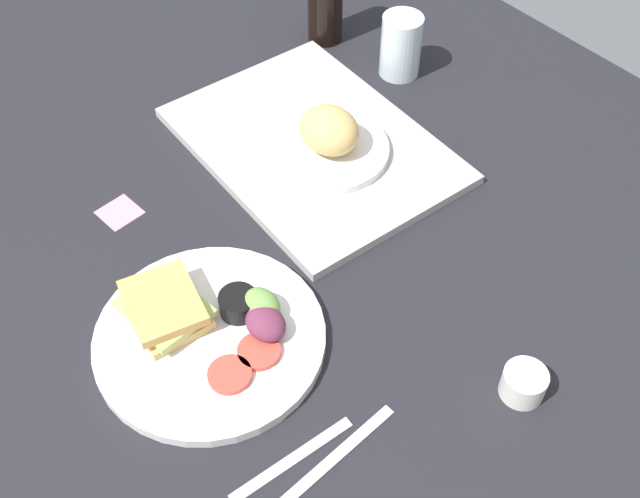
{
  "coord_description": "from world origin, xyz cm",
  "views": [
    {
      "loc": [
        57.14,
        -42.32,
        86.54
      ],
      "look_at": [
        2.0,
        3.0,
        4.0
      ],
      "focal_mm": 44.29,
      "sensor_mm": 36.0,
      "label": 1
    }
  ],
  "objects_px": {
    "serving_tray": "(313,145)",
    "bread_plate_near": "(328,139)",
    "knife": "(335,457)",
    "fork": "(292,459)",
    "sticky_note": "(120,212)",
    "espresso_cup": "(524,383)",
    "plate_with_salad": "(209,330)",
    "drinking_glass": "(401,46)"
  },
  "relations": [
    {
      "from": "bread_plate_near",
      "to": "knife",
      "type": "relative_size",
      "value": 1.04
    },
    {
      "from": "drinking_glass",
      "to": "espresso_cup",
      "type": "distance_m",
      "value": 0.67
    },
    {
      "from": "bread_plate_near",
      "to": "fork",
      "type": "relative_size",
      "value": 1.16
    },
    {
      "from": "fork",
      "to": "plate_with_salad",
      "type": "bearing_deg",
      "value": 86.5
    },
    {
      "from": "knife",
      "to": "fork",
      "type": "bearing_deg",
      "value": 139.33
    },
    {
      "from": "drinking_glass",
      "to": "plate_with_salad",
      "type": "bearing_deg",
      "value": -65.88
    },
    {
      "from": "bread_plate_near",
      "to": "serving_tray",
      "type": "bearing_deg",
      "value": -178.77
    },
    {
      "from": "serving_tray",
      "to": "drinking_glass",
      "type": "relative_size",
      "value": 4.01
    },
    {
      "from": "serving_tray",
      "to": "fork",
      "type": "bearing_deg",
      "value": -41.63
    },
    {
      "from": "serving_tray",
      "to": "drinking_glass",
      "type": "height_order",
      "value": "drinking_glass"
    },
    {
      "from": "drinking_glass",
      "to": "sticky_note",
      "type": "bearing_deg",
      "value": -91.33
    },
    {
      "from": "espresso_cup",
      "to": "sticky_note",
      "type": "xyz_separation_m",
      "value": [
        -0.59,
        -0.23,
        -0.02
      ]
    },
    {
      "from": "plate_with_salad",
      "to": "sticky_note",
      "type": "bearing_deg",
      "value": 175.39
    },
    {
      "from": "serving_tray",
      "to": "bread_plate_near",
      "type": "bearing_deg",
      "value": 1.23
    },
    {
      "from": "bread_plate_near",
      "to": "drinking_glass",
      "type": "distance_m",
      "value": 0.27
    },
    {
      "from": "plate_with_salad",
      "to": "fork",
      "type": "bearing_deg",
      "value": -6.64
    },
    {
      "from": "bread_plate_near",
      "to": "sticky_note",
      "type": "distance_m",
      "value": 0.34
    },
    {
      "from": "serving_tray",
      "to": "plate_with_salad",
      "type": "distance_m",
      "value": 0.39
    },
    {
      "from": "espresso_cup",
      "to": "fork",
      "type": "distance_m",
      "value": 0.3
    },
    {
      "from": "fork",
      "to": "knife",
      "type": "bearing_deg",
      "value": -33.73
    },
    {
      "from": "drinking_glass",
      "to": "espresso_cup",
      "type": "relative_size",
      "value": 2.0
    },
    {
      "from": "bread_plate_near",
      "to": "fork",
      "type": "height_order",
      "value": "bread_plate_near"
    },
    {
      "from": "drinking_glass",
      "to": "sticky_note",
      "type": "height_order",
      "value": "drinking_glass"
    },
    {
      "from": "plate_with_salad",
      "to": "sticky_note",
      "type": "distance_m",
      "value": 0.28
    },
    {
      "from": "sticky_note",
      "to": "bread_plate_near",
      "type": "bearing_deg",
      "value": 70.65
    },
    {
      "from": "serving_tray",
      "to": "espresso_cup",
      "type": "distance_m",
      "value": 0.52
    },
    {
      "from": "plate_with_salad",
      "to": "drinking_glass",
      "type": "distance_m",
      "value": 0.64
    },
    {
      "from": "plate_with_salad",
      "to": "espresso_cup",
      "type": "relative_size",
      "value": 5.43
    },
    {
      "from": "bread_plate_near",
      "to": "drinking_glass",
      "type": "relative_size",
      "value": 1.76
    },
    {
      "from": "fork",
      "to": "espresso_cup",
      "type": "bearing_deg",
      "value": -18.33
    },
    {
      "from": "plate_with_salad",
      "to": "knife",
      "type": "xyz_separation_m",
      "value": [
        0.24,
        0.02,
        -0.01
      ]
    },
    {
      "from": "fork",
      "to": "knife",
      "type": "distance_m",
      "value": 0.05
    },
    {
      "from": "serving_tray",
      "to": "drinking_glass",
      "type": "bearing_deg",
      "value": 103.78
    },
    {
      "from": "bread_plate_near",
      "to": "fork",
      "type": "bearing_deg",
      "value": -44.44
    },
    {
      "from": "fork",
      "to": "sticky_note",
      "type": "relative_size",
      "value": 3.04
    },
    {
      "from": "plate_with_salad",
      "to": "drinking_glass",
      "type": "xyz_separation_m",
      "value": [
        -0.26,
        0.59,
        0.04
      ]
    },
    {
      "from": "sticky_note",
      "to": "espresso_cup",
      "type": "bearing_deg",
      "value": 21.4
    },
    {
      "from": "plate_with_salad",
      "to": "fork",
      "type": "distance_m",
      "value": 0.21
    },
    {
      "from": "serving_tray",
      "to": "bread_plate_near",
      "type": "height_order",
      "value": "bread_plate_near"
    },
    {
      "from": "espresso_cup",
      "to": "sticky_note",
      "type": "distance_m",
      "value": 0.64
    },
    {
      "from": "knife",
      "to": "serving_tray",
      "type": "bearing_deg",
      "value": 49.82
    },
    {
      "from": "plate_with_salad",
      "to": "knife",
      "type": "height_order",
      "value": "plate_with_salad"
    }
  ]
}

